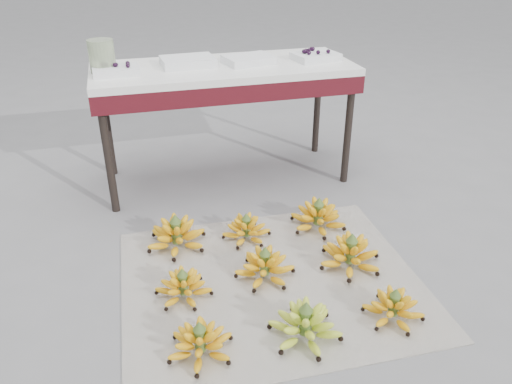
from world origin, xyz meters
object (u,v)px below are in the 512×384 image
object	(u,v)px
bunch_front_right	(393,308)
tray_right	(249,60)
bunch_mid_center	(265,267)
tray_left	(188,61)
bunch_front_left	(200,343)
vendor_table	(224,79)
bunch_back_left	(177,235)
glass_jar	(102,56)
tray_far_left	(116,70)
bunch_front_center	(305,325)
newspaper_mat	(271,281)
bunch_back_right	(318,217)
tray_far_right	(315,56)
bunch_mid_right	(350,255)
bunch_back_center	(246,230)
bunch_mid_left	(183,287)

from	to	relation	value
bunch_front_right	tray_right	xyz separation A→B (m)	(-0.21, 1.38, 0.65)
bunch_mid_center	tray_left	size ratio (longest dim) A/B	1.08
bunch_front_left	vendor_table	distance (m)	1.52
bunch_back_left	glass_jar	distance (m)	1.01
tray_far_left	bunch_front_center	bearing A→B (deg)	-67.75
newspaper_mat	vendor_table	world-z (taller)	vendor_table
tray_right	bunch_back_right	bearing A→B (deg)	-75.71
tray_right	glass_jar	xyz separation A→B (m)	(-0.77, 0.02, 0.06)
bunch_back_right	tray_far_left	distance (m)	1.27
tray_far_right	tray_far_left	bearing A→B (deg)	-179.31
newspaper_mat	bunch_mid_right	xyz separation A→B (m)	(0.37, 0.01, 0.06)
vendor_table	tray_left	bearing A→B (deg)	168.10
bunch_front_left	bunch_front_center	size ratio (longest dim) A/B	0.87
bunch_front_center	tray_far_left	distance (m)	1.59
newspaper_mat	bunch_front_center	xyz separation A→B (m)	(0.02, -0.35, 0.06)
bunch_back_right	glass_jar	xyz separation A→B (m)	(-0.94, 0.70, 0.70)
bunch_back_left	bunch_back_center	size ratio (longest dim) A/B	1.11
vendor_table	tray_right	size ratio (longest dim) A/B	4.87
vendor_table	tray_far_left	bearing A→B (deg)	-176.38
newspaper_mat	glass_jar	distance (m)	1.43
newspaper_mat	bunch_front_right	world-z (taller)	bunch_front_right
bunch_back_center	bunch_mid_right	bearing A→B (deg)	-21.46
bunch_front_left	bunch_front_center	bearing A→B (deg)	-7.70
bunch_front_center	tray_right	bearing A→B (deg)	77.61
newspaper_mat	vendor_table	size ratio (longest dim) A/B	0.88
bunch_back_left	bunch_back_center	distance (m)	0.33
bunch_back_left	vendor_table	xyz separation A→B (m)	(0.39, 0.67, 0.54)
bunch_back_left	bunch_mid_left	bearing A→B (deg)	-102.46
bunch_mid_left	bunch_mid_center	size ratio (longest dim) A/B	0.95
bunch_back_center	tray_right	world-z (taller)	tray_right
bunch_front_left	bunch_mid_right	xyz separation A→B (m)	(0.73, 0.34, 0.01)
bunch_back_left	tray_right	world-z (taller)	tray_right
tray_right	bunch_back_center	bearing A→B (deg)	-105.92
bunch_back_center	glass_jar	xyz separation A→B (m)	(-0.57, 0.71, 0.71)
tray_right	glass_jar	bearing A→B (deg)	178.67
bunch_back_left	bunch_front_left	bearing A→B (deg)	-99.79
bunch_back_center	tray_far_left	xyz separation A→B (m)	(-0.51, 0.66, 0.65)
bunch_mid_center	bunch_back_left	xyz separation A→B (m)	(-0.33, 0.34, 0.01)
bunch_front_center	tray_right	xyz separation A→B (m)	(0.15, 1.39, 0.64)
bunch_mid_left	tray_far_right	size ratio (longest dim) A/B	1.09
bunch_back_center	vendor_table	world-z (taller)	vendor_table
bunch_front_left	tray_left	xyz separation A→B (m)	(0.21, 1.40, 0.65)
bunch_mid_center	tray_left	world-z (taller)	tray_left
bunch_back_left	vendor_table	distance (m)	0.94
tray_far_right	glass_jar	world-z (taller)	glass_jar
bunch_mid_left	tray_far_right	bearing A→B (deg)	26.38
bunch_front_center	tray_far_right	xyz separation A→B (m)	(0.54, 1.36, 0.64)
newspaper_mat	bunch_front_left	xyz separation A→B (m)	(-0.36, -0.32, 0.05)
tray_far_left	bunch_mid_left	bearing A→B (deg)	-81.16
bunch_mid_left	bunch_back_left	distance (m)	0.37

